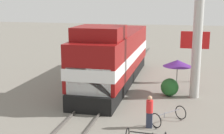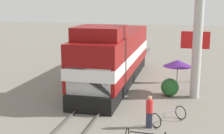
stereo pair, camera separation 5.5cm
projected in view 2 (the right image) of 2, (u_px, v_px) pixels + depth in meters
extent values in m
plane|color=slate|center=(101.00, 98.00, 20.10)|extent=(120.00, 120.00, 0.00)
cube|color=#4C4742|center=(90.00, 97.00, 20.25)|extent=(0.08, 42.38, 0.15)
cube|color=#4C4742|center=(112.00, 98.00, 19.92)|extent=(0.08, 42.38, 0.15)
cube|color=black|center=(115.00, 76.00, 23.80)|extent=(2.81, 13.92, 1.00)
cube|color=maroon|center=(115.00, 52.00, 23.38)|extent=(3.05, 13.36, 2.84)
cube|color=white|center=(115.00, 55.00, 23.45)|extent=(3.09, 13.50, 0.70)
cube|color=white|center=(93.00, 78.00, 18.10)|extent=(2.59, 1.95, 1.56)
cube|color=maroon|center=(100.00, 33.00, 19.02)|extent=(2.87, 3.06, 0.82)
cylinder|color=#B2B2AD|center=(198.00, 34.00, 19.50)|extent=(0.59, 0.59, 8.25)
cylinder|color=#4C4C4C|center=(177.00, 77.00, 21.08)|extent=(0.05, 0.05, 2.19)
cone|color=#4C1E72|center=(178.00, 63.00, 20.87)|extent=(1.95, 1.95, 0.44)
cube|color=#595959|center=(194.00, 65.00, 23.87)|extent=(0.12, 0.12, 2.60)
cube|color=red|center=(195.00, 40.00, 23.45)|extent=(2.13, 0.08, 1.30)
sphere|color=#236028|center=(170.00, 87.00, 20.56)|extent=(1.17, 1.17, 1.17)
cube|color=#2D3347|center=(149.00, 120.00, 15.48)|extent=(0.30, 0.20, 0.80)
cylinder|color=red|center=(149.00, 106.00, 15.32)|extent=(0.34, 0.34, 0.63)
sphere|color=tan|center=(150.00, 98.00, 15.23)|extent=(0.23, 0.23, 0.23)
torus|color=black|center=(156.00, 121.00, 15.47)|extent=(0.61, 0.52, 0.75)
torus|color=black|center=(181.00, 113.00, 16.55)|extent=(0.61, 0.52, 0.75)
cube|color=slate|center=(169.00, 112.00, 15.97)|extent=(1.04, 1.23, 0.04)
cylinder|color=slate|center=(164.00, 115.00, 15.80)|extent=(0.04, 0.04, 0.32)
cube|color=black|center=(146.00, 133.00, 13.57)|extent=(1.42, 0.12, 0.04)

